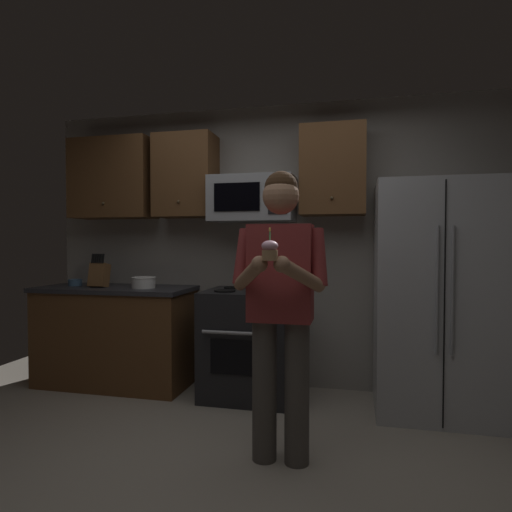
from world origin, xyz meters
TOP-DOWN VIEW (x-y plane):
  - ground_plane at (0.00, 0.00)m, footprint 6.00×6.00m
  - wall_back at (0.00, 1.75)m, footprint 4.40×0.10m
  - oven_range at (-0.15, 1.36)m, footprint 0.76×0.70m
  - microwave at (-0.15, 1.48)m, footprint 0.74×0.41m
  - refrigerator at (1.35, 1.32)m, footprint 0.90×0.75m
  - cabinet_row_upper at (-0.72, 1.53)m, footprint 2.78×0.36m
  - counter_left at (-1.45, 1.38)m, footprint 1.44×0.66m
  - knife_block at (-1.59, 1.33)m, footprint 0.16×0.15m
  - bowl_large_white at (-1.14, 1.33)m, footprint 0.22×0.22m
  - bowl_small_colored at (-1.89, 1.39)m, footprint 0.13×0.13m
  - person at (0.31, 0.29)m, footprint 0.60×0.48m
  - cupcake at (0.31, -0.04)m, footprint 0.09×0.09m

SIDE VIEW (x-z plane):
  - ground_plane at x=0.00m, z-range 0.00..0.00m
  - oven_range at x=-0.15m, z-range 0.00..0.93m
  - counter_left at x=-1.45m, z-range 0.00..0.92m
  - refrigerator at x=1.35m, z-range 0.00..1.80m
  - bowl_small_colored at x=-1.89m, z-range 0.92..0.98m
  - bowl_large_white at x=-1.14m, z-range 0.92..1.02m
  - person at x=0.31m, z-range 0.11..1.88m
  - knife_block at x=-1.59m, z-range 0.88..1.20m
  - cupcake at x=0.31m, z-range 1.20..1.38m
  - wall_back at x=0.00m, z-range 0.00..2.60m
  - microwave at x=-0.15m, z-range 1.52..1.92m
  - cabinet_row_upper at x=-0.72m, z-range 1.57..2.33m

